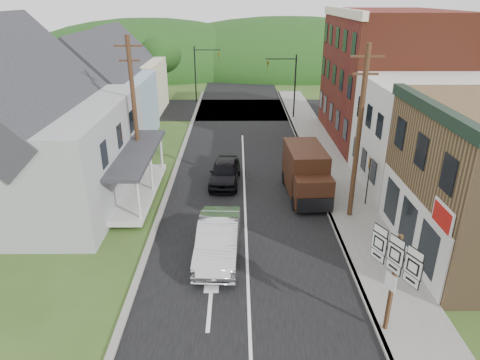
{
  "coord_description": "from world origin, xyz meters",
  "views": [
    {
      "loc": [
        -0.42,
        -16.81,
        11.02
      ],
      "look_at": [
        -0.29,
        3.47,
        2.2
      ],
      "focal_mm": 32.0,
      "sensor_mm": 36.0,
      "label": 1
    }
  ],
  "objects_px": {
    "silver_sedan": "(218,240)",
    "delivery_van": "(306,173)",
    "route_sign_cluster": "(394,270)",
    "warning_sign": "(369,173)",
    "dark_sedan": "(225,172)"
  },
  "relations": [
    {
      "from": "delivery_van",
      "to": "dark_sedan",
      "type": "bearing_deg",
      "value": 155.45
    },
    {
      "from": "silver_sedan",
      "to": "delivery_van",
      "type": "height_order",
      "value": "delivery_van"
    },
    {
      "from": "silver_sedan",
      "to": "delivery_van",
      "type": "bearing_deg",
      "value": 54.69
    },
    {
      "from": "silver_sedan",
      "to": "route_sign_cluster",
      "type": "distance_m",
      "value": 7.98
    },
    {
      "from": "silver_sedan",
      "to": "warning_sign",
      "type": "height_order",
      "value": "warning_sign"
    },
    {
      "from": "delivery_van",
      "to": "warning_sign",
      "type": "xyz_separation_m",
      "value": [
        3.19,
        -1.4,
        0.57
      ]
    },
    {
      "from": "silver_sedan",
      "to": "warning_sign",
      "type": "distance_m",
      "value": 9.56
    },
    {
      "from": "route_sign_cluster",
      "to": "dark_sedan",
      "type": "bearing_deg",
      "value": 89.86
    },
    {
      "from": "dark_sedan",
      "to": "warning_sign",
      "type": "relative_size",
      "value": 1.51
    },
    {
      "from": "silver_sedan",
      "to": "route_sign_cluster",
      "type": "bearing_deg",
      "value": -36.57
    },
    {
      "from": "route_sign_cluster",
      "to": "delivery_van",
      "type": "bearing_deg",
      "value": 71.34
    },
    {
      "from": "silver_sedan",
      "to": "route_sign_cluster",
      "type": "relative_size",
      "value": 1.36
    },
    {
      "from": "route_sign_cluster",
      "to": "warning_sign",
      "type": "relative_size",
      "value": 1.31
    },
    {
      "from": "dark_sedan",
      "to": "delivery_van",
      "type": "relative_size",
      "value": 0.84
    },
    {
      "from": "delivery_van",
      "to": "warning_sign",
      "type": "distance_m",
      "value": 3.53
    }
  ]
}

